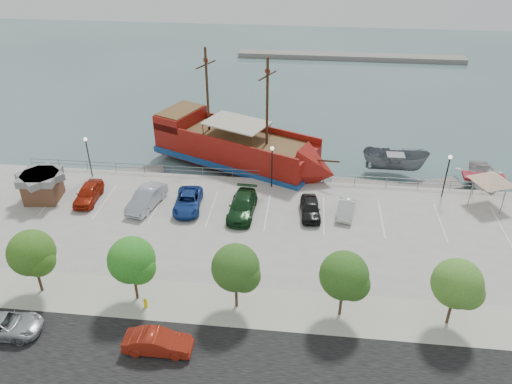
# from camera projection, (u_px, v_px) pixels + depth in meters

# --- Properties ---
(ground) EXTENTS (160.00, 160.00, 0.00)m
(ground) POSITION_uv_depth(u_px,v_px,m) (265.00, 234.00, 43.17)
(ground) COLOR #3C5A5A
(street) EXTENTS (100.00, 8.00, 0.04)m
(street) POSITION_uv_depth(u_px,v_px,m) (239.00, 380.00, 29.00)
(street) COLOR black
(street) RESTS_ON land_slab
(sidewalk) EXTENTS (100.00, 4.00, 0.05)m
(sidewalk) POSITION_uv_depth(u_px,v_px,m) (251.00, 307.00, 34.12)
(sidewalk) COLOR #AAA991
(sidewalk) RESTS_ON land_slab
(seawall_railing) EXTENTS (50.00, 0.06, 1.00)m
(seawall_railing) POSITION_uv_depth(u_px,v_px,m) (273.00, 175.00, 49.03)
(seawall_railing) COLOR slate
(seawall_railing) RESTS_ON land_slab
(far_shore) EXTENTS (40.00, 3.00, 0.80)m
(far_shore) POSITION_uv_depth(u_px,v_px,m) (350.00, 57.00, 88.91)
(far_shore) COLOR gray
(far_shore) RESTS_ON ground
(pirate_ship) EXTENTS (20.66, 13.22, 12.94)m
(pirate_ship) POSITION_uv_depth(u_px,v_px,m) (247.00, 151.00, 52.15)
(pirate_ship) COLOR maroon
(pirate_ship) RESTS_ON ground
(patrol_boat) EXTENTS (6.93, 3.35, 2.58)m
(patrol_boat) POSITION_uv_depth(u_px,v_px,m) (394.00, 163.00, 51.83)
(patrol_boat) COLOR slate
(patrol_boat) RESTS_ON ground
(speedboat) EXTENTS (5.28, 7.06, 1.40)m
(speedboat) POSITION_uv_depth(u_px,v_px,m) (483.00, 181.00, 49.83)
(speedboat) COLOR silver
(speedboat) RESTS_ON ground
(dock_west) EXTENTS (6.41, 3.73, 0.35)m
(dock_west) POSITION_uv_depth(u_px,v_px,m) (134.00, 173.00, 52.33)
(dock_west) COLOR gray
(dock_west) RESTS_ON ground
(dock_mid) EXTENTS (6.74, 2.31, 0.38)m
(dock_mid) POSITION_uv_depth(u_px,v_px,m) (365.00, 185.00, 50.03)
(dock_mid) COLOR gray
(dock_mid) RESTS_ON ground
(dock_east) EXTENTS (8.11, 4.87, 0.45)m
(dock_east) POSITION_uv_depth(u_px,v_px,m) (424.00, 188.00, 49.47)
(dock_east) COLOR slate
(dock_east) RESTS_ON ground
(shed) EXTENTS (3.58, 3.58, 2.67)m
(shed) POSITION_uv_depth(u_px,v_px,m) (42.00, 186.00, 45.53)
(shed) COLOR brown
(shed) RESTS_ON land_slab
(canopy_tent) EXTENTS (5.71, 5.71, 3.63)m
(canopy_tent) POSITION_uv_depth(u_px,v_px,m) (494.00, 172.00, 44.07)
(canopy_tent) COLOR slate
(canopy_tent) RESTS_ON land_slab
(street_van) EXTENTS (4.92, 2.48, 1.34)m
(street_van) POSITION_uv_depth(u_px,v_px,m) (4.00, 325.00, 31.83)
(street_van) COLOR #9A9FA4
(street_van) RESTS_ON street
(street_sedan) EXTENTS (4.26, 1.54, 1.40)m
(street_sedan) POSITION_uv_depth(u_px,v_px,m) (158.00, 342.00, 30.54)
(street_sedan) COLOR #9F2413
(street_sedan) RESTS_ON street
(fire_hydrant) EXTENTS (0.27, 0.27, 0.77)m
(fire_hydrant) POSITION_uv_depth(u_px,v_px,m) (146.00, 303.00, 33.91)
(fire_hydrant) COLOR #F0DD00
(fire_hydrant) RESTS_ON sidewalk
(lamp_post_left) EXTENTS (0.36, 0.36, 4.28)m
(lamp_post_left) POSITION_uv_depth(u_px,v_px,m) (87.00, 150.00, 48.40)
(lamp_post_left) COLOR black
(lamp_post_left) RESTS_ON land_slab
(lamp_post_mid) EXTENTS (0.36, 0.36, 4.28)m
(lamp_post_mid) POSITION_uv_depth(u_px,v_px,m) (272.00, 160.00, 46.68)
(lamp_post_mid) COLOR black
(lamp_post_mid) RESTS_ON land_slab
(lamp_post_right) EXTENTS (0.36, 0.36, 4.28)m
(lamp_post_right) POSITION_uv_depth(u_px,v_px,m) (448.00, 168.00, 45.16)
(lamp_post_right) COLOR black
(lamp_post_right) RESTS_ON land_slab
(tree_b) EXTENTS (3.30, 3.20, 5.00)m
(tree_b) POSITION_uv_depth(u_px,v_px,m) (33.00, 255.00, 33.79)
(tree_b) COLOR #473321
(tree_b) RESTS_ON sidewalk
(tree_c) EXTENTS (3.30, 3.20, 5.00)m
(tree_c) POSITION_uv_depth(u_px,v_px,m) (133.00, 262.00, 33.12)
(tree_c) COLOR #473321
(tree_c) RESTS_ON sidewalk
(tree_d) EXTENTS (3.30, 3.20, 5.00)m
(tree_d) POSITION_uv_depth(u_px,v_px,m) (238.00, 270.00, 32.45)
(tree_d) COLOR #473321
(tree_d) RESTS_ON sidewalk
(tree_e) EXTENTS (3.30, 3.20, 5.00)m
(tree_e) POSITION_uv_depth(u_px,v_px,m) (346.00, 277.00, 31.78)
(tree_e) COLOR #473321
(tree_e) RESTS_ON sidewalk
(tree_f) EXTENTS (3.30, 3.20, 5.00)m
(tree_f) POSITION_uv_depth(u_px,v_px,m) (459.00, 286.00, 31.11)
(tree_f) COLOR #473321
(tree_f) RESTS_ON sidewalk
(parked_car_a) EXTENTS (2.00, 4.53, 1.52)m
(parked_car_a) POSITION_uv_depth(u_px,v_px,m) (88.00, 193.00, 45.68)
(parked_car_a) COLOR #9C200C
(parked_car_a) RESTS_ON land_slab
(parked_car_b) EXTENTS (2.76, 5.30, 1.66)m
(parked_car_b) POSITION_uv_depth(u_px,v_px,m) (146.00, 198.00, 44.76)
(parked_car_b) COLOR #A9ADBB
(parked_car_b) RESTS_ON land_slab
(parked_car_c) EXTENTS (2.72, 5.12, 1.37)m
(parked_car_c) POSITION_uv_depth(u_px,v_px,m) (188.00, 201.00, 44.57)
(parked_car_c) COLOR navy
(parked_car_c) RESTS_ON land_slab
(parked_car_d) EXTENTS (2.40, 5.47, 1.56)m
(parked_car_d) POSITION_uv_depth(u_px,v_px,m) (242.00, 206.00, 43.75)
(parked_car_d) COLOR #123417
(parked_car_d) RESTS_ON land_slab
(parked_car_e) EXTENTS (2.04, 4.26, 1.41)m
(parked_car_e) POSITION_uv_depth(u_px,v_px,m) (310.00, 208.00, 43.59)
(parked_car_e) COLOR black
(parked_car_e) RESTS_ON land_slab
(parked_car_f) EXTENTS (2.11, 4.22, 1.33)m
(parked_car_f) POSITION_uv_depth(u_px,v_px,m) (347.00, 207.00, 43.84)
(parked_car_f) COLOR silver
(parked_car_f) RESTS_ON land_slab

